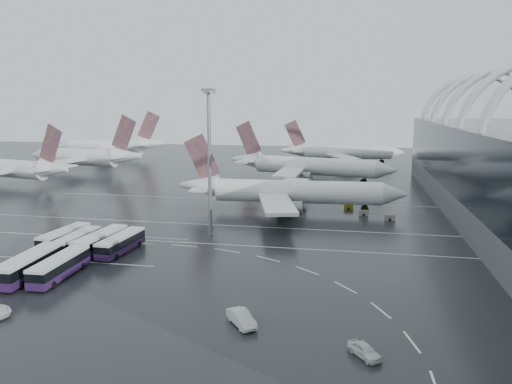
% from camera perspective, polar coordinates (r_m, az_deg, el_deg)
% --- Properties ---
extents(ground, '(420.00, 420.00, 0.00)m').
position_cam_1_polar(ground, '(92.13, -1.90, -5.77)').
color(ground, black).
rests_on(ground, ground).
extents(lane_marking_near, '(120.00, 0.25, 0.01)m').
position_cam_1_polar(lane_marking_near, '(90.25, -2.19, -6.11)').
color(lane_marking_near, white).
rests_on(lane_marking_near, ground).
extents(lane_marking_mid, '(120.00, 0.25, 0.01)m').
position_cam_1_polar(lane_marking_mid, '(103.46, -0.42, -3.98)').
color(lane_marking_mid, white).
rests_on(lane_marking_mid, ground).
extents(lane_marking_far, '(120.00, 0.25, 0.01)m').
position_cam_1_polar(lane_marking_far, '(130.36, 2.02, -1.04)').
color(lane_marking_far, white).
rests_on(lane_marking_far, ground).
extents(bus_bay_line_south, '(28.00, 0.25, 0.01)m').
position_cam_1_polar(bus_bay_line_south, '(86.67, -20.19, -7.43)').
color(bus_bay_line_south, white).
rests_on(bus_bay_line_south, ground).
extents(bus_bay_line_north, '(28.00, 0.25, 0.01)m').
position_cam_1_polar(bus_bay_line_north, '(100.09, -15.47, -4.84)').
color(bus_bay_line_north, white).
rests_on(bus_bay_line_north, ground).
extents(airliner_main, '(53.50, 46.97, 18.14)m').
position_cam_1_polar(airliner_main, '(117.79, 3.47, -0.01)').
color(airliner_main, white).
rests_on(airliner_main, ground).
extents(airliner_gate_b, '(55.36, 49.02, 19.39)m').
position_cam_1_polar(airliner_gate_b, '(163.97, 5.77, 2.93)').
color(airliner_gate_b, white).
rests_on(airliner_gate_b, ground).
extents(airliner_gate_c, '(51.78, 47.15, 18.48)m').
position_cam_1_polar(airliner_gate_c, '(212.58, 9.66, 4.42)').
color(airliner_gate_c, white).
rests_on(airliner_gate_c, ground).
extents(jet_remote_west, '(44.20, 35.84, 19.36)m').
position_cam_1_polar(jet_remote_west, '(172.09, -25.69, 2.37)').
color(jet_remote_west, white).
rests_on(jet_remote_west, ground).
extents(jet_remote_mid, '(49.08, 39.67, 21.35)m').
position_cam_1_polar(jet_remote_mid, '(194.89, -18.85, 3.77)').
color(jet_remote_mid, white).
rests_on(jet_remote_mid, ground).
extents(jet_remote_far, '(49.95, 40.43, 21.78)m').
position_cam_1_polar(jet_remote_far, '(241.04, -16.12, 5.06)').
color(jet_remote_far, white).
rests_on(jet_remote_far, ground).
extents(bus_row_near_a, '(3.68, 12.37, 3.00)m').
position_cam_1_polar(bus_row_near_a, '(95.68, -21.10, -4.83)').
color(bus_row_near_a, '#291239').
rests_on(bus_row_near_a, ground).
extents(bus_row_near_b, '(2.93, 12.12, 2.98)m').
position_cam_1_polar(bus_row_near_b, '(92.01, -19.84, -5.34)').
color(bus_row_near_b, '#291239').
rests_on(bus_row_near_b, ground).
extents(bus_row_near_c, '(4.13, 13.41, 3.25)m').
position_cam_1_polar(bus_row_near_c, '(90.21, -17.38, -5.41)').
color(bus_row_near_c, '#291239').
rests_on(bus_row_near_c, ground).
extents(bus_row_near_d, '(3.57, 12.58, 3.06)m').
position_cam_1_polar(bus_row_near_d, '(88.65, -15.19, -5.63)').
color(bus_row_near_d, '#291239').
rests_on(bus_row_near_d, ground).
extents(bus_row_far_a, '(4.03, 14.17, 3.45)m').
position_cam_1_polar(bus_row_far_a, '(80.85, -24.45, -7.58)').
color(bus_row_far_a, '#291239').
rests_on(bus_row_far_a, ground).
extents(bus_row_far_b, '(3.41, 12.91, 3.16)m').
position_cam_1_polar(bus_row_far_b, '(78.97, -21.52, -7.90)').
color(bus_row_far_b, '#291239').
rests_on(bus_row_far_b, ground).
extents(van_curve_b, '(3.81, 4.26, 1.40)m').
position_cam_1_polar(van_curve_b, '(53.75, 12.31, -17.26)').
color(van_curve_b, silver).
rests_on(van_curve_b, ground).
extents(van_curve_c, '(4.51, 5.16, 1.69)m').
position_cam_1_polar(van_curve_c, '(59.17, -1.66, -14.20)').
color(van_curve_c, silver).
rests_on(van_curve_c, ground).
extents(floodlight_mast, '(2.14, 2.14, 27.87)m').
position_cam_1_polar(floodlight_mast, '(94.31, -5.37, 5.40)').
color(floodlight_mast, gray).
rests_on(floodlight_mast, ground).
extents(gse_cart_belly_b, '(2.13, 1.26, 1.16)m').
position_cam_1_polar(gse_cart_belly_b, '(116.44, 12.21, -2.33)').
color(gse_cart_belly_b, slate).
rests_on(gse_cart_belly_b, ground).
extents(gse_cart_belly_d, '(2.28, 1.35, 1.24)m').
position_cam_1_polar(gse_cart_belly_d, '(112.83, 15.04, -2.82)').
color(gse_cart_belly_d, slate).
rests_on(gse_cart_belly_d, ground).
extents(gse_cart_belly_e, '(2.20, 1.30, 1.20)m').
position_cam_1_polar(gse_cart_belly_e, '(122.47, 10.54, -1.65)').
color(gse_cart_belly_e, gold).
rests_on(gse_cart_belly_e, ground).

